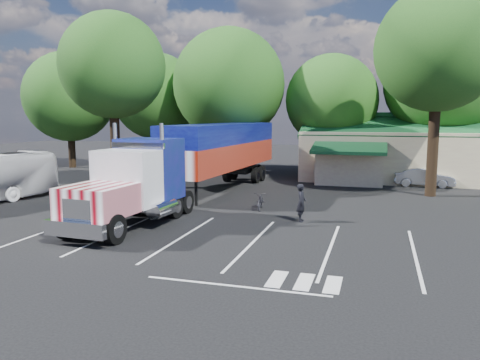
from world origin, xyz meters
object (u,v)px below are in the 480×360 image
(woman, at_px, (301,203))
(silver_sedan, at_px, (424,177))
(semi_truck, at_px, (205,154))
(bicycle, at_px, (261,200))

(woman, distance_m, silver_sedan, 15.84)
(woman, bearing_deg, semi_truck, 46.69)
(woman, relative_size, silver_sedan, 0.45)
(semi_truck, xyz_separation_m, bicycle, (4.51, -3.03, -2.28))
(woman, bearing_deg, bicycle, 41.83)
(bicycle, bearing_deg, semi_truck, 138.31)
(semi_truck, height_order, silver_sedan, semi_truck)
(semi_truck, xyz_separation_m, woman, (7.21, -5.46, -1.83))
(semi_truck, bearing_deg, silver_sedan, 35.16)
(semi_truck, xyz_separation_m, silver_sedan, (14.18, 8.76, -2.08))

